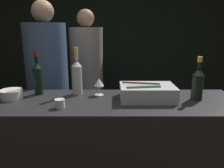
{
  "coord_description": "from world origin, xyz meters",
  "views": [
    {
      "loc": [
        0.0,
        -1.24,
        1.57
      ],
      "look_at": [
        0.0,
        0.33,
        1.17
      ],
      "focal_mm": 35.0,
      "sensor_mm": 36.0,
      "label": 1
    }
  ],
  "objects_px": {
    "person_in_hoodie": "(87,75)",
    "ice_bin_with_bottles": "(146,92)",
    "wine_glass": "(99,83)",
    "person_blond_tee": "(48,84)",
    "champagne_bottle": "(198,83)",
    "red_wine_bottle_burgundy": "(38,77)",
    "candle_votive": "(60,103)",
    "bowl_white": "(12,94)",
    "rose_wine_bottle": "(77,76)"
  },
  "relations": [
    {
      "from": "red_wine_bottle_burgundy",
      "to": "wine_glass",
      "type": "bearing_deg",
      "value": -3.47
    },
    {
      "from": "wine_glass",
      "to": "person_in_hoodie",
      "type": "height_order",
      "value": "person_in_hoodie"
    },
    {
      "from": "red_wine_bottle_burgundy",
      "to": "ice_bin_with_bottles",
      "type": "bearing_deg",
      "value": -9.21
    },
    {
      "from": "wine_glass",
      "to": "red_wine_bottle_burgundy",
      "type": "bearing_deg",
      "value": 176.53
    },
    {
      "from": "bowl_white",
      "to": "person_in_hoodie",
      "type": "relative_size",
      "value": 0.09
    },
    {
      "from": "ice_bin_with_bottles",
      "to": "person_in_hoodie",
      "type": "relative_size",
      "value": 0.23
    },
    {
      "from": "ice_bin_with_bottles",
      "to": "bowl_white",
      "type": "bearing_deg",
      "value": 178.86
    },
    {
      "from": "bowl_white",
      "to": "wine_glass",
      "type": "relative_size",
      "value": 1.19
    },
    {
      "from": "champagne_bottle",
      "to": "person_blond_tee",
      "type": "bearing_deg",
      "value": 154.82
    },
    {
      "from": "bowl_white",
      "to": "person_blond_tee",
      "type": "height_order",
      "value": "person_blond_tee"
    },
    {
      "from": "candle_votive",
      "to": "champagne_bottle",
      "type": "relative_size",
      "value": 0.21
    },
    {
      "from": "wine_glass",
      "to": "person_blond_tee",
      "type": "xyz_separation_m",
      "value": [
        -0.56,
        0.5,
        -0.13
      ]
    },
    {
      "from": "person_in_hoodie",
      "to": "rose_wine_bottle",
      "type": "bearing_deg",
      "value": -92.61
    },
    {
      "from": "candle_votive",
      "to": "red_wine_bottle_burgundy",
      "type": "height_order",
      "value": "red_wine_bottle_burgundy"
    },
    {
      "from": "person_blond_tee",
      "to": "champagne_bottle",
      "type": "bearing_deg",
      "value": 52.9
    },
    {
      "from": "bowl_white",
      "to": "person_in_hoodie",
      "type": "distance_m",
      "value": 1.22
    },
    {
      "from": "wine_glass",
      "to": "champagne_bottle",
      "type": "relative_size",
      "value": 0.43
    },
    {
      "from": "ice_bin_with_bottles",
      "to": "red_wine_bottle_burgundy",
      "type": "height_order",
      "value": "red_wine_bottle_burgundy"
    },
    {
      "from": "champagne_bottle",
      "to": "red_wine_bottle_burgundy",
      "type": "xyz_separation_m",
      "value": [
        -1.23,
        0.14,
        0.01
      ]
    },
    {
      "from": "bowl_white",
      "to": "candle_votive",
      "type": "height_order",
      "value": "bowl_white"
    },
    {
      "from": "person_in_hoodie",
      "to": "ice_bin_with_bottles",
      "type": "bearing_deg",
      "value": -68.15
    },
    {
      "from": "ice_bin_with_bottles",
      "to": "champagne_bottle",
      "type": "distance_m",
      "value": 0.39
    },
    {
      "from": "wine_glass",
      "to": "champagne_bottle",
      "type": "xyz_separation_m",
      "value": [
        0.74,
        -0.11,
        0.03
      ]
    },
    {
      "from": "candle_votive",
      "to": "person_in_hoodie",
      "type": "bearing_deg",
      "value": 88.46
    },
    {
      "from": "wine_glass",
      "to": "person_blond_tee",
      "type": "distance_m",
      "value": 0.76
    },
    {
      "from": "ice_bin_with_bottles",
      "to": "person_blond_tee",
      "type": "xyz_separation_m",
      "value": [
        -0.91,
        0.6,
        -0.09
      ]
    },
    {
      "from": "wine_glass",
      "to": "champagne_bottle",
      "type": "distance_m",
      "value": 0.75
    },
    {
      "from": "bowl_white",
      "to": "champagne_bottle",
      "type": "height_order",
      "value": "champagne_bottle"
    },
    {
      "from": "red_wine_bottle_burgundy",
      "to": "bowl_white",
      "type": "bearing_deg",
      "value": -145.55
    },
    {
      "from": "wine_glass",
      "to": "rose_wine_bottle",
      "type": "distance_m",
      "value": 0.19
    },
    {
      "from": "candle_votive",
      "to": "wine_glass",
      "type": "bearing_deg",
      "value": 49.04
    },
    {
      "from": "wine_glass",
      "to": "person_in_hoodie",
      "type": "relative_size",
      "value": 0.08
    },
    {
      "from": "rose_wine_bottle",
      "to": "person_in_hoodie",
      "type": "distance_m",
      "value": 1.03
    },
    {
      "from": "ice_bin_with_bottles",
      "to": "red_wine_bottle_burgundy",
      "type": "xyz_separation_m",
      "value": [
        -0.85,
        0.14,
        0.08
      ]
    },
    {
      "from": "champagne_bottle",
      "to": "person_blond_tee",
      "type": "xyz_separation_m",
      "value": [
        -1.29,
        0.61,
        -0.16
      ]
    },
    {
      "from": "candle_votive",
      "to": "rose_wine_bottle",
      "type": "height_order",
      "value": "rose_wine_bottle"
    },
    {
      "from": "candle_votive",
      "to": "ice_bin_with_bottles",
      "type": "bearing_deg",
      "value": 16.41
    },
    {
      "from": "person_blond_tee",
      "to": "rose_wine_bottle",
      "type": "bearing_deg",
      "value": 27.22
    },
    {
      "from": "ice_bin_with_bottles",
      "to": "champagne_bottle",
      "type": "height_order",
      "value": "champagne_bottle"
    },
    {
      "from": "red_wine_bottle_burgundy",
      "to": "person_blond_tee",
      "type": "bearing_deg",
      "value": 97.73
    },
    {
      "from": "bowl_white",
      "to": "red_wine_bottle_burgundy",
      "type": "distance_m",
      "value": 0.23
    },
    {
      "from": "bowl_white",
      "to": "candle_votive",
      "type": "relative_size",
      "value": 2.42
    },
    {
      "from": "bowl_white",
      "to": "champagne_bottle",
      "type": "relative_size",
      "value": 0.51
    },
    {
      "from": "wine_glass",
      "to": "champagne_bottle",
      "type": "height_order",
      "value": "champagne_bottle"
    },
    {
      "from": "wine_glass",
      "to": "red_wine_bottle_burgundy",
      "type": "xyz_separation_m",
      "value": [
        -0.49,
        0.03,
        0.04
      ]
    },
    {
      "from": "bowl_white",
      "to": "person_blond_tee",
      "type": "xyz_separation_m",
      "value": [
        0.11,
        0.58,
        -0.07
      ]
    },
    {
      "from": "candle_votive",
      "to": "red_wine_bottle_burgundy",
      "type": "distance_m",
      "value": 0.41
    },
    {
      "from": "person_blond_tee",
      "to": "candle_votive",
      "type": "bearing_deg",
      "value": 9.43
    },
    {
      "from": "champagne_bottle",
      "to": "red_wine_bottle_burgundy",
      "type": "bearing_deg",
      "value": 173.43
    },
    {
      "from": "wine_glass",
      "to": "person_blond_tee",
      "type": "height_order",
      "value": "person_blond_tee"
    }
  ]
}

